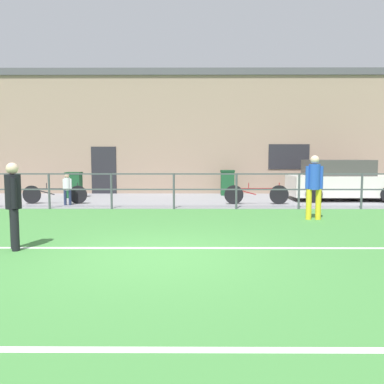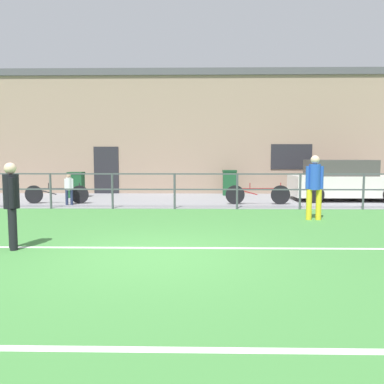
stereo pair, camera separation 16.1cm
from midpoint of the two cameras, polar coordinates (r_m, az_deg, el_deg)
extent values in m
cube|color=#42843D|center=(6.92, -5.83, -9.32)|extent=(60.00, 44.00, 0.04)
cube|color=white|center=(7.50, -5.33, -7.98)|extent=(36.00, 0.11, 0.00)
cube|color=white|center=(3.86, -11.40, -21.28)|extent=(36.00, 0.11, 0.00)
cube|color=gray|center=(15.27, -2.44, -1.15)|extent=(48.00, 5.00, 0.02)
cylinder|color=#474C51|center=(13.56, -20.11, 0.12)|extent=(0.07, 0.07, 1.15)
cylinder|color=#474C51|center=(13.00, -11.82, 0.12)|extent=(0.07, 0.07, 1.15)
cylinder|color=#474C51|center=(12.73, -2.98, 0.12)|extent=(0.07, 0.07, 1.15)
cylinder|color=#474C51|center=(12.77, 6.01, 0.11)|extent=(0.07, 0.07, 1.15)
cylinder|color=#474C51|center=(13.12, 14.74, 0.10)|extent=(0.07, 0.07, 1.15)
cylinder|color=#474C51|center=(13.76, 22.83, 0.09)|extent=(0.07, 0.07, 1.15)
cube|color=#474C51|center=(12.69, -2.99, 2.60)|extent=(36.00, 0.04, 0.04)
cube|color=#474C51|center=(12.72, -2.98, 0.37)|extent=(36.00, 0.04, 0.04)
cube|color=gray|center=(18.89, -1.93, 7.95)|extent=(28.00, 2.40, 5.19)
cube|color=#232328|center=(18.12, -12.77, 3.04)|extent=(1.10, 0.04, 2.10)
cube|color=#232328|center=(18.11, 13.47, 4.94)|extent=(1.80, 0.04, 1.10)
cube|color=#4C4C51|center=(19.21, -1.95, 16.16)|extent=(28.00, 2.56, 0.30)
cylinder|color=black|center=(7.89, -24.54, -5.00)|extent=(0.14, 0.14, 0.75)
cylinder|color=black|center=(8.12, -24.68, -4.72)|extent=(0.14, 0.14, 0.75)
cylinder|color=black|center=(7.92, -24.80, 0.05)|extent=(0.28, 0.28, 0.62)
sphere|color=beige|center=(7.90, -24.92, 3.07)|extent=(0.21, 0.21, 0.21)
cylinder|color=black|center=(7.75, -24.71, -0.17)|extent=(0.10, 0.10, 0.56)
cylinder|color=black|center=(8.09, -24.89, 0.03)|extent=(0.10, 0.10, 0.56)
cylinder|color=gold|center=(11.09, 15.99, -1.72)|extent=(0.15, 0.15, 0.81)
cylinder|color=gold|center=(11.16, 17.26, -1.71)|extent=(0.15, 0.15, 0.81)
cylinder|color=blue|center=(11.06, 16.73, 2.11)|extent=(0.30, 0.30, 0.67)
sphere|color=beige|center=(11.05, 16.79, 4.45)|extent=(0.23, 0.23, 0.23)
cylinder|color=blue|center=(11.01, 15.81, 2.03)|extent=(0.11, 0.11, 0.60)
cylinder|color=blue|center=(11.11, 17.63, 2.01)|extent=(0.11, 0.11, 0.60)
cylinder|color=#232D4C|center=(14.26, -17.38, -0.77)|extent=(0.09, 0.09, 0.51)
cylinder|color=#232D4C|center=(14.28, -18.03, -0.78)|extent=(0.09, 0.09, 0.51)
cylinder|color=white|center=(14.23, -17.76, 1.11)|extent=(0.19, 0.19, 0.42)
sphere|color=tan|center=(14.21, -17.79, 2.25)|extent=(0.15, 0.15, 0.15)
cylinder|color=white|center=(14.22, -17.30, 1.07)|extent=(0.07, 0.07, 0.38)
cylinder|color=white|center=(14.24, -18.22, 1.05)|extent=(0.07, 0.07, 0.38)
cube|color=silver|center=(16.17, 20.43, 0.88)|extent=(3.94, 1.84, 0.77)
cube|color=#43413E|center=(16.07, 19.84, 3.31)|extent=(2.36, 1.54, 0.59)
cylinder|color=black|center=(14.93, 16.73, -0.32)|extent=(0.60, 0.18, 0.60)
cylinder|color=black|center=(16.63, 15.01, 0.28)|extent=(0.60, 0.18, 0.60)
cylinder|color=black|center=(17.50, 23.53, 0.26)|extent=(0.60, 0.18, 0.60)
cylinder|color=black|center=(15.08, -22.26, -0.36)|extent=(0.64, 0.04, 0.64)
cylinder|color=black|center=(14.53, -16.34, -0.37)|extent=(0.64, 0.04, 0.64)
cube|color=black|center=(14.77, -19.38, 0.44)|extent=(1.27, 0.04, 0.04)
cube|color=black|center=(14.92, -20.84, 0.04)|extent=(0.79, 0.03, 0.23)
cylinder|color=black|center=(14.86, -20.42, 0.82)|extent=(0.03, 0.03, 0.20)
cylinder|color=black|center=(14.51, -16.37, 0.72)|extent=(0.03, 0.03, 0.28)
cylinder|color=black|center=(13.89, 5.69, -0.39)|extent=(0.66, 0.04, 0.66)
cylinder|color=black|center=(14.13, 12.05, -0.39)|extent=(0.66, 0.04, 0.66)
cube|color=maroon|center=(13.97, 8.91, 0.49)|extent=(1.23, 0.04, 0.04)
cube|color=maroon|center=(13.93, 7.31, 0.05)|extent=(0.77, 0.03, 0.24)
cylinder|color=maroon|center=(13.92, 7.80, 0.90)|extent=(0.03, 0.03, 0.20)
cylinder|color=maroon|center=(14.10, 12.08, 0.77)|extent=(0.03, 0.03, 0.28)
cube|color=#194C28|center=(17.04, 4.83, 1.22)|extent=(0.56, 0.47, 0.99)
cube|color=#143D20|center=(17.01, 4.84, 3.02)|extent=(0.59, 0.50, 0.08)
cube|color=#194C28|center=(16.66, -16.81, 0.84)|extent=(0.56, 0.47, 0.95)
cube|color=#143D20|center=(16.63, -16.86, 2.61)|extent=(0.60, 0.51, 0.08)
camera|label=1|loc=(0.08, -90.42, -0.04)|focal=37.21mm
camera|label=2|loc=(0.08, 89.58, 0.04)|focal=37.21mm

